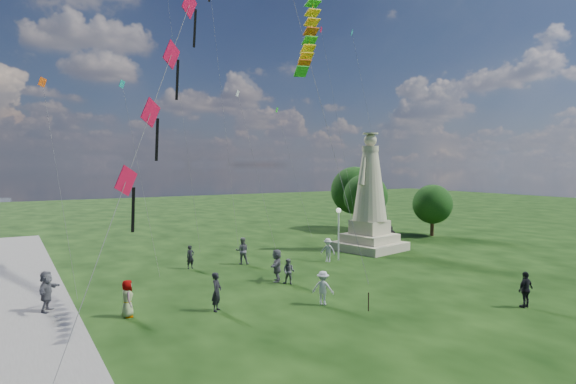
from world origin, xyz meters
TOP-DOWN VIEW (x-y plane):
  - statue at (11.34, 15.72)m, footprint 5.61×5.61m
  - lamppost at (6.66, 13.67)m, footprint 0.36×0.36m
  - tree_row at (19.04, 24.38)m, footprint 8.16×12.56m
  - person_0 at (-5.71, 6.74)m, footprint 0.78×0.80m
  - person_1 at (-0.12, 9.40)m, footprint 0.81×0.85m
  - person_2 at (-0.75, 5.00)m, footprint 1.14×1.19m
  - person_3 at (7.49, -0.46)m, footprint 1.05×0.55m
  - person_5 at (-12.72, 10.45)m, footprint 1.51×1.95m
  - person_6 at (-3.64, 16.42)m, footprint 0.63×0.47m
  - person_7 at (-0.01, 15.97)m, footprint 1.07×0.88m
  - person_8 at (5.64, 13.57)m, footprint 1.07×1.23m
  - person_9 at (13.70, 15.74)m, footprint 1.20×1.09m
  - person_10 at (-9.59, 7.96)m, footprint 0.56×0.86m
  - person_11 at (-0.37, 10.37)m, footprint 1.67×1.91m
  - red_kite_train at (-7.69, 4.63)m, footprint 9.69×9.35m
  - small_kites at (3.28, 23.16)m, footprint 28.86×16.36m

SIDE VIEW (x-z plane):
  - person_1 at x=-0.12m, z-range 0.00..1.50m
  - person_6 at x=-3.64m, z-range 0.00..1.57m
  - person_2 at x=-0.75m, z-range 0.00..1.69m
  - person_8 at x=5.64m, z-range 0.00..1.70m
  - person_10 at x=-9.59m, z-range 0.00..1.71m
  - person_3 at x=7.49m, z-range 0.00..1.78m
  - person_9 at x=13.70m, z-range 0.00..1.84m
  - person_0 at x=-5.71m, z-range 0.00..1.86m
  - person_7 at x=-0.01m, z-range 0.00..1.89m
  - person_5 at x=-12.72m, z-range 0.00..1.93m
  - person_11 at x=-0.37m, z-range 0.00..1.93m
  - lamppost at x=6.66m, z-range 0.85..4.69m
  - statue at x=11.34m, z-range -1.17..8.40m
  - tree_row at x=19.04m, z-range 0.44..7.23m
  - red_kite_train at x=-7.69m, z-range 2.58..23.62m
  - small_kites at x=3.28m, z-range -0.07..28.71m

